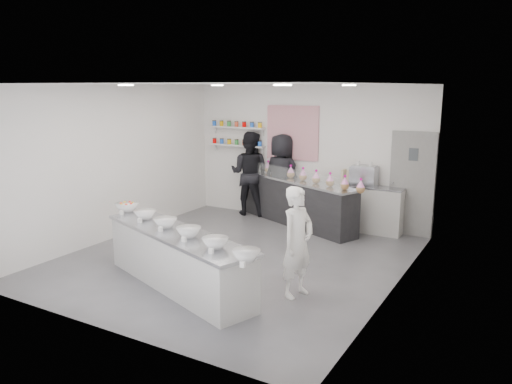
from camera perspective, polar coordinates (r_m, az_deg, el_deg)
floor at (r=8.82m, az=-2.41°, el=-7.63°), size 6.00×6.00×0.00m
ceiling at (r=8.31m, az=-2.60°, el=12.25°), size 6.00×6.00×0.00m
back_wall at (r=11.06m, az=5.84°, el=4.35°), size 5.50×0.00×5.50m
left_wall at (r=10.16m, az=-15.76°, el=3.28°), size 0.00×6.00×6.00m
right_wall at (r=7.37m, az=15.90°, el=0.08°), size 0.00×6.00×6.00m
back_door at (r=10.40m, az=17.37°, el=0.85°), size 0.88×0.04×2.10m
pattern_panel at (r=11.13m, az=4.19°, el=6.76°), size 1.25×0.03×1.20m
jar_shelf_lower at (r=11.77m, az=-2.18°, el=5.36°), size 1.45×0.22×0.04m
jar_shelf_upper at (r=11.73m, az=-2.19°, el=7.40°), size 1.45×0.22×0.04m
preserve_jars at (r=11.73m, az=-2.24°, el=6.71°), size 1.45×0.10×0.56m
downlight_0 at (r=8.39m, az=-14.67°, el=11.74°), size 0.24×0.24×0.02m
downlight_1 at (r=6.74m, az=3.05°, el=12.12°), size 0.24×0.24×0.02m
downlight_2 at (r=10.41m, az=-4.44°, el=12.07°), size 0.24×0.24×0.02m
downlight_3 at (r=9.14m, az=10.58°, el=11.91°), size 0.24×0.24×0.02m
prep_counter at (r=7.60m, az=-8.93°, el=-7.64°), size 3.19×1.74×0.85m
back_bar at (r=10.88m, az=4.63°, el=-1.12°), size 3.18×1.83×1.00m
sneeze_guard at (r=10.57m, az=3.54°, el=2.02°), size 2.91×1.28×0.27m
espresso_ledge at (r=10.52m, az=12.97°, el=-1.95°), size 1.30×0.41×0.96m
espresso_machine at (r=10.43m, az=12.23°, el=1.79°), size 0.52×0.36×0.40m
cup_stacks at (r=10.55m, az=10.28°, el=1.73°), size 0.24×0.24×0.30m
prep_bowls at (r=7.45m, az=-9.06°, el=-4.02°), size 3.55×1.67×0.14m
label_cards at (r=7.01m, az=-10.36°, el=-5.41°), size 3.31×0.04×0.07m
cookie_bags at (r=10.75m, az=4.69°, el=2.21°), size 3.52×1.66×0.29m
woman_prep at (r=7.12m, az=4.76°, el=-5.73°), size 0.51×0.66×1.60m
staff_left at (r=11.61m, az=-0.73°, el=2.15°), size 1.06×0.89×1.95m
staff_right at (r=11.21m, az=2.95°, el=1.74°), size 1.03×0.76×1.93m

